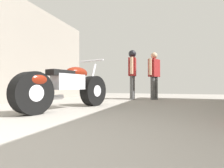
{
  "coord_description": "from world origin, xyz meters",
  "views": [
    {
      "loc": [
        1.0,
        -0.73,
        0.46
      ],
      "look_at": [
        -0.37,
        3.38,
        0.51
      ],
      "focal_mm": 29.0,
      "sensor_mm": 36.0,
      "label": 1
    }
  ],
  "objects": [
    {
      "name": "mechanic_in_blue",
      "position": [
        0.42,
        5.6,
        0.92
      ],
      "size": [
        0.38,
        0.64,
        1.62
      ],
      "color": "#4C4C4C",
      "rests_on": "ground_plane"
    },
    {
      "name": "mechanic_with_helmet",
      "position": [
        -0.32,
        5.49,
        1.03
      ],
      "size": [
        0.3,
        0.68,
        1.73
      ],
      "color": "#4C4C4C",
      "rests_on": "ground_plane"
    },
    {
      "name": "ground_plane",
      "position": [
        0.0,
        3.11,
        0.0
      ],
      "size": [
        14.92,
        14.92,
        0.0
      ],
      "primitive_type": "plane",
      "color": "gray"
    },
    {
      "name": "motorcycle_maroon_cruiser",
      "position": [
        -0.97,
        2.37,
        0.45
      ],
      "size": [
        0.9,
        2.28,
        1.07
      ],
      "color": "black",
      "rests_on": "ground_plane"
    },
    {
      "name": "garage_partition_left",
      "position": [
        -3.02,
        3.11,
        1.47
      ],
      "size": [
        0.08,
        6.84,
        2.95
      ],
      "primitive_type": "cube",
      "color": "gray",
      "rests_on": "ground_plane"
    }
  ]
}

